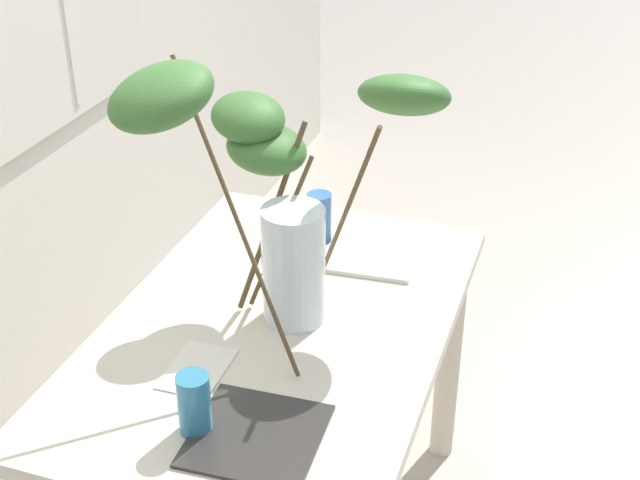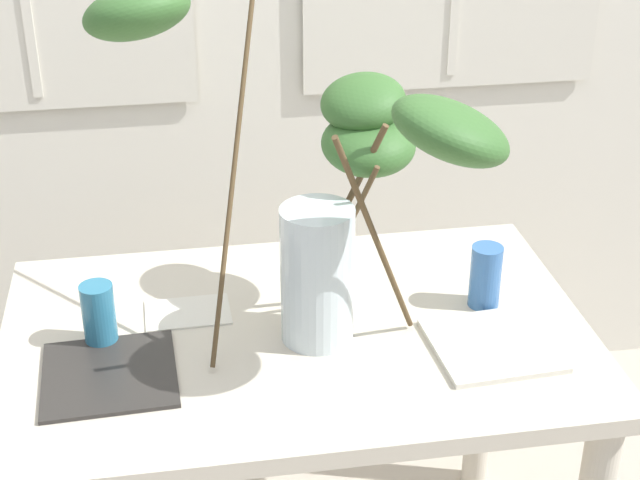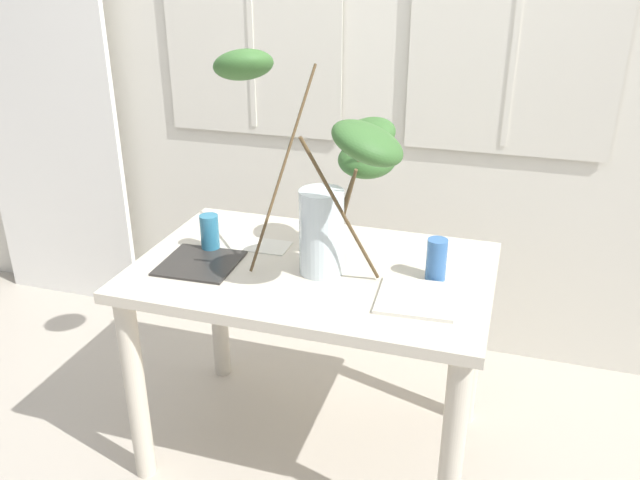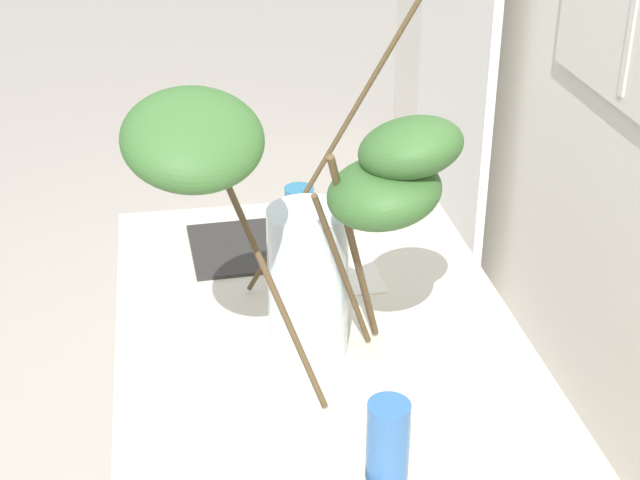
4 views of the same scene
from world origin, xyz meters
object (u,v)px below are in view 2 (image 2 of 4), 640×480
plate_square_left (109,374)px  plate_square_right (492,345)px  vase_with_branches (323,167)px  drinking_glass_blue_left (99,315)px  drinking_glass_blue_right (485,276)px  dining_table (297,383)px

plate_square_left → plate_square_right: size_ratio=1.07×
vase_with_branches → plate_square_left: 0.55m
drinking_glass_blue_left → plate_square_left: size_ratio=0.52×
vase_with_branches → drinking_glass_blue_right: vase_with_branches is taller
plate_square_left → plate_square_right: bearing=-2.0°
vase_with_branches → plate_square_left: (-0.42, -0.09, -0.35)m
drinking_glass_blue_left → plate_square_right: 0.76m
dining_table → vase_with_branches: bearing=-7.1°
dining_table → drinking_glass_blue_right: drinking_glass_blue_right is taller
plate_square_right → vase_with_branches: bearing=159.5°
vase_with_branches → drinking_glass_blue_left: size_ratio=5.99×
dining_table → drinking_glass_blue_right: 0.45m
plate_square_left → plate_square_right: plate_square_right is taller
vase_with_branches → plate_square_right: size_ratio=3.34×
drinking_glass_blue_left → drinking_glass_blue_right: (0.78, 0.01, 0.00)m
drinking_glass_blue_right → plate_square_left: bearing=-170.2°
plate_square_left → dining_table: bearing=15.1°
plate_square_right → drinking_glass_blue_left: bearing=169.2°
drinking_glass_blue_left → plate_square_left: bearing=-81.7°
plate_square_right → drinking_glass_blue_right: bearing=78.2°
drinking_glass_blue_right → plate_square_left: size_ratio=0.55×
plate_square_left → drinking_glass_blue_right: bearing=9.8°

